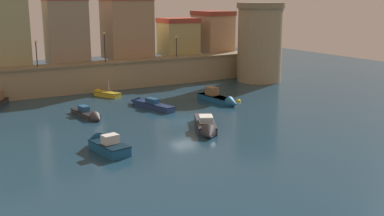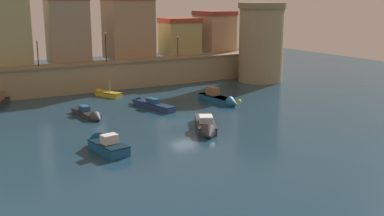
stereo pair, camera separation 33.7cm
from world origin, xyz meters
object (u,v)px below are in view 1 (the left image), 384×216
object	(u,v)px
quay_lamp_0	(36,49)
moored_boat_0	(104,94)
fortress_tower	(260,42)
moored_boat_2	(206,126)
quay_lamp_2	(176,43)
quay_lamp_1	(104,42)
moored_boat_4	(105,145)
moored_boat_6	(149,104)
moored_boat_1	(89,115)
moored_boat_3	(220,99)
mooring_buoy_0	(238,102)

from	to	relation	value
quay_lamp_0	moored_boat_0	distance (m)	9.81
fortress_tower	moored_boat_2	bearing A→B (deg)	-137.99
quay_lamp_2	moored_boat_0	world-z (taller)	quay_lamp_2
quay_lamp_2	moored_boat_2	world-z (taller)	quay_lamp_2
quay_lamp_1	moored_boat_4	xyz separation A→B (m)	(-9.31, -24.91, -5.77)
moored_boat_6	moored_boat_1	bearing A→B (deg)	84.63
quay_lamp_2	moored_boat_6	world-z (taller)	quay_lamp_2
fortress_tower	moored_boat_3	xyz separation A→B (m)	(-13.22, -9.49, -5.26)
fortress_tower	moored_boat_4	size ratio (longest dim) A/B	2.21
moored_boat_0	moored_boat_1	world-z (taller)	moored_boat_0
quay_lamp_2	mooring_buoy_0	size ratio (longest dim) A/B	5.18
moored_boat_3	mooring_buoy_0	size ratio (longest dim) A/B	11.63
moored_boat_1	moored_boat_6	size ratio (longest dim) A/B	0.80
quay_lamp_0	moored_boat_3	world-z (taller)	quay_lamp_0
quay_lamp_1	moored_boat_1	world-z (taller)	quay_lamp_1
moored_boat_1	moored_boat_6	xyz separation A→B (m)	(7.26, 1.13, 0.08)
fortress_tower	quay_lamp_0	size ratio (longest dim) A/B	3.55
moored_boat_3	moored_boat_6	distance (m)	8.45
quay_lamp_2	mooring_buoy_0	distance (m)	16.38
quay_lamp_0	fortress_tower	bearing A→B (deg)	-9.70
moored_boat_0	moored_boat_6	size ratio (longest dim) A/B	0.61
quay_lamp_2	moored_boat_1	bearing A→B (deg)	-142.01
moored_boat_4	moored_boat_1	bearing A→B (deg)	-21.25
fortress_tower	moored_boat_2	world-z (taller)	fortress_tower
moored_boat_1	moored_boat_6	bearing A→B (deg)	92.56
moored_boat_2	mooring_buoy_0	size ratio (longest dim) A/B	12.38
moored_boat_3	moored_boat_4	distance (m)	20.54
fortress_tower	moored_boat_6	bearing A→B (deg)	-160.72
fortress_tower	mooring_buoy_0	world-z (taller)	fortress_tower
moored_boat_1	moored_boat_2	bearing A→B (deg)	30.98
moored_boat_2	mooring_buoy_0	bearing A→B (deg)	157.88
quay_lamp_0	moored_boat_4	distance (m)	25.49
quay_lamp_0	moored_boat_3	distance (m)	23.37
moored_boat_3	moored_boat_6	bearing A→B (deg)	-108.04
moored_boat_2	moored_boat_6	size ratio (longest dim) A/B	0.98
quay_lamp_2	quay_lamp_1	bearing A→B (deg)	-180.00
moored_boat_4	mooring_buoy_0	world-z (taller)	moored_boat_4
quay_lamp_2	moored_boat_6	size ratio (longest dim) A/B	0.41
moored_boat_6	moored_boat_4	bearing A→B (deg)	127.52
fortress_tower	quay_lamp_0	distance (m)	30.99
moored_boat_3	moored_boat_1	bearing A→B (deg)	-97.58
fortress_tower	quay_lamp_2	xyz separation A→B (m)	(-10.96, 5.22, 0.02)
quay_lamp_0	moored_boat_6	xyz separation A→B (m)	(9.12, -12.72, -5.48)
moored_boat_4	mooring_buoy_0	xyz separation A→B (m)	(20.08, 9.57, -0.50)
moored_boat_3	moored_boat_6	world-z (taller)	moored_boat_3
moored_boat_6	mooring_buoy_0	bearing A→B (deg)	-118.31
moored_boat_3	mooring_buoy_0	distance (m)	2.38
moored_boat_3	mooring_buoy_0	xyz separation A→B (m)	(2.25, -0.63, -0.46)
moored_boat_0	moored_boat_3	xyz separation A→B (m)	(10.42, -10.50, 0.15)
quay_lamp_0	quay_lamp_2	xyz separation A→B (m)	(19.59, 0.00, -0.12)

